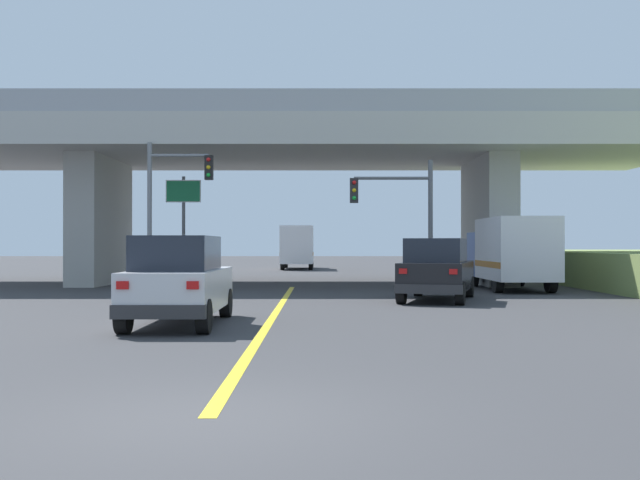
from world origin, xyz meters
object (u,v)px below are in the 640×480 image
at_px(traffic_signal_nearside, 399,208).
at_px(semi_truck_distant, 295,247).
at_px(suv_lead, 176,281).
at_px(box_truck, 508,252).
at_px(traffic_signal_farside, 167,196).
at_px(highway_sign, 181,206).
at_px(suv_crossing, 434,269).

height_order(traffic_signal_nearside, semi_truck_distant, traffic_signal_nearside).
xyz_separation_m(suv_lead, box_truck, (10.90, 13.10, 0.52)).
bearing_deg(suv_lead, traffic_signal_farside, 102.33).
bearing_deg(highway_sign, suv_crossing, -38.76).
xyz_separation_m(box_truck, semi_truck_distant, (-9.36, 24.94, 0.12)).
relative_size(box_truck, traffic_signal_farside, 1.12).
relative_size(traffic_signal_farside, semi_truck_distant, 0.82).
bearing_deg(traffic_signal_nearside, suv_lead, -117.89).
xyz_separation_m(suv_lead, traffic_signal_nearside, (6.36, 12.02, 2.22)).
distance_m(traffic_signal_farside, highway_sign, 2.94).
bearing_deg(suv_crossing, traffic_signal_farside, 169.16).
bearing_deg(suv_crossing, traffic_signal_nearside, 113.68).
bearing_deg(box_truck, suv_crossing, -124.19).
distance_m(suv_lead, suv_crossing, 10.17).
bearing_deg(highway_sign, suv_lead, -79.94).
bearing_deg(box_truck, traffic_signal_nearside, -166.58).
bearing_deg(highway_sign, box_truck, -8.58).
xyz_separation_m(traffic_signal_nearside, traffic_signal_farside, (-9.03, 0.20, 0.49)).
bearing_deg(traffic_signal_nearside, highway_sign, 160.90).
xyz_separation_m(traffic_signal_nearside, semi_truck_distant, (-4.83, 26.02, -1.59)).
relative_size(traffic_signal_nearside, traffic_signal_farside, 0.88).
relative_size(box_truck, semi_truck_distant, 0.91).
bearing_deg(box_truck, traffic_signal_farside, -176.29).
bearing_deg(semi_truck_distant, traffic_signal_nearside, -79.49).
bearing_deg(traffic_signal_farside, semi_truck_distant, 80.76).
distance_m(box_truck, semi_truck_distant, 26.64).
relative_size(traffic_signal_nearside, highway_sign, 1.07).
bearing_deg(suv_crossing, suv_lead, -117.76).
relative_size(box_truck, highway_sign, 1.37).
relative_size(highway_sign, semi_truck_distant, 0.67).
bearing_deg(traffic_signal_nearside, suv_crossing, -82.11).
bearing_deg(suv_lead, suv_crossing, 46.45).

